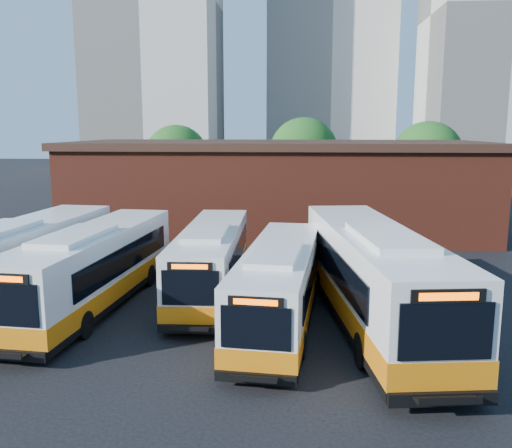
# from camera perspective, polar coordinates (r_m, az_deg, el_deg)

# --- Properties ---
(ground) EXTENTS (220.00, 220.00, 0.00)m
(ground) POSITION_cam_1_polar(r_m,az_deg,el_deg) (20.16, 0.13, -11.18)
(ground) COLOR black
(bus_farwest) EXTENTS (3.71, 13.21, 3.56)m
(bus_farwest) POSITION_cam_1_polar(r_m,az_deg,el_deg) (24.62, -23.78, -4.18)
(bus_farwest) COLOR silver
(bus_farwest) RESTS_ON ground
(bus_west) EXTENTS (3.54, 12.59, 3.39)m
(bus_west) POSITION_cam_1_polar(r_m,az_deg,el_deg) (23.30, -16.70, -4.70)
(bus_west) COLOR silver
(bus_west) RESTS_ON ground
(bus_midwest) EXTENTS (2.65, 11.59, 3.14)m
(bus_midwest) POSITION_cam_1_polar(r_m,az_deg,el_deg) (24.24, -4.67, -4.01)
(bus_midwest) COLOR silver
(bus_midwest) RESTS_ON ground
(bus_mideast) EXTENTS (3.34, 11.55, 3.11)m
(bus_mideast) POSITION_cam_1_polar(r_m,az_deg,el_deg) (20.46, 2.51, -6.69)
(bus_mideast) COLOR silver
(bus_mideast) RESTS_ON ground
(bus_east) EXTENTS (4.64, 14.16, 3.80)m
(bus_east) POSITION_cam_1_polar(r_m,az_deg,el_deg) (20.77, 12.23, -5.75)
(bus_east) COLOR silver
(bus_east) RESTS_ON ground
(transit_worker) EXTENTS (0.65, 0.77, 1.80)m
(transit_worker) POSITION_cam_1_polar(r_m,az_deg,el_deg) (17.20, -1.09, -11.79)
(transit_worker) COLOR #121433
(transit_worker) RESTS_ON ground
(depot_building) EXTENTS (28.60, 12.60, 6.40)m
(depot_building) POSITION_cam_1_polar(r_m,az_deg,el_deg) (38.98, 2.29, 4.08)
(depot_building) COLOR maroon
(depot_building) RESTS_ON ground
(tree_west) EXTENTS (6.00, 6.00, 7.65)m
(tree_west) POSITION_cam_1_polar(r_m,az_deg,el_deg) (52.07, -8.36, 7.00)
(tree_west) COLOR #382314
(tree_west) RESTS_ON ground
(tree_mid) EXTENTS (6.56, 6.56, 8.36)m
(tree_mid) POSITION_cam_1_polar(r_m,az_deg,el_deg) (52.80, 5.05, 7.58)
(tree_mid) COLOR #382314
(tree_mid) RESTS_ON ground
(tree_east) EXTENTS (6.24, 6.24, 7.96)m
(tree_east) POSITION_cam_1_polar(r_m,az_deg,el_deg) (51.14, 17.59, 6.80)
(tree_east) COLOR #382314
(tree_east) RESTS_ON ground
(tower_center) EXTENTS (22.00, 20.00, 61.20)m
(tower_center) POSITION_cam_1_polar(r_m,az_deg,el_deg) (107.40, 7.82, 22.33)
(tower_center) COLOR beige
(tower_center) RESTS_ON ground
(tower_right) EXTENTS (18.00, 18.00, 49.20)m
(tower_right) POSITION_cam_1_polar(r_m,az_deg,el_deg) (92.92, 23.66, 19.79)
(tower_right) COLOR beige
(tower_right) RESTS_ON ground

